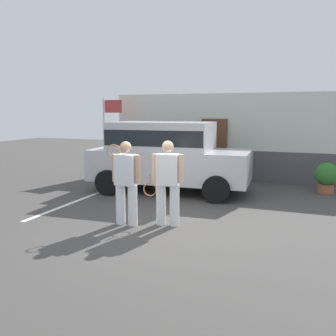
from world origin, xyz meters
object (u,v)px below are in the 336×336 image
Objects in this scene: tennis_player_woman at (167,182)px; flag_pole at (109,122)px; potted_plant_by_porch at (327,176)px; tennis_player_man at (126,182)px; parked_suv at (167,153)px.

flag_pole reaches higher than tennis_player_woman.
flag_pole reaches higher than potted_plant_by_porch.
tennis_player_man is 6.25m from potted_plant_by_porch.
tennis_player_woman is 5.54m from potted_plant_by_porch.
tennis_player_woman is at bearing -49.26° from flag_pole.
tennis_player_man is (0.40, -3.34, -0.23)m from parked_suv.
tennis_player_woman is at bearing -125.50° from potted_plant_by_porch.
parked_suv is 2.66× the size of tennis_player_woman.
tennis_player_man is at bearing -86.77° from parked_suv.
potted_plant_by_porch is (4.42, 1.43, -0.65)m from parked_suv.
tennis_player_woman is 1.98× the size of potted_plant_by_porch.
potted_plant_by_porch is at bearing 14.36° from parked_suv.
parked_suv is 3.37m from tennis_player_man.
potted_plant_by_porch is (3.21, 4.49, -0.42)m from tennis_player_woman.
parked_suv is at bearing -30.91° from flag_pole.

